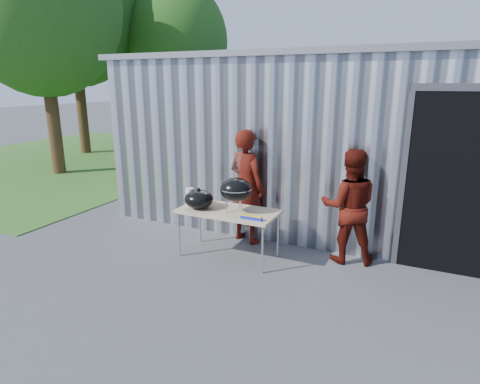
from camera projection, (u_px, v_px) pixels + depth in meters
The scene contains 14 objects.
ground at pixel (219, 284), 5.36m from camera, with size 80.00×80.00×0.00m, color #424245.
building at pixel (356, 134), 8.58m from camera, with size 8.20×6.20×3.10m.
grass_patch at pixel (75, 158), 14.29m from camera, with size 10.00×12.00×0.02m, color #2D591E.
tree_left at pixel (39, 3), 10.70m from camera, with size 4.32×4.32×7.16m.
tree_mid at pixel (71, 6), 14.00m from camera, with size 4.79×4.79×7.94m.
tree_far at pixel (177, 42), 14.81m from camera, with size 3.76×3.76×6.23m.
folding_table at pixel (228, 213), 6.05m from camera, with size 1.50×0.75×0.75m.
kettle_grill at pixel (236, 185), 5.85m from camera, with size 0.48×0.48×0.95m.
grill_lid at pixel (199, 199), 6.09m from camera, with size 0.44×0.44×0.32m.
paper_towels at pixel (190, 197), 6.22m from camera, with size 0.12×0.12×0.28m, color white.
white_tub at pixel (202, 200), 6.40m from camera, with size 0.20×0.15×0.10m, color white.
foil_box at pixel (251, 218), 5.61m from camera, with size 0.32×0.05×0.06m.
person_cook at pixel (246, 187), 6.61m from camera, with size 0.69×0.45×1.89m, color #440E07.
person_bystander at pixel (349, 206), 5.87m from camera, with size 0.83×0.65×1.70m, color #440E07.
Camera 1 is at (2.32, -4.26, 2.61)m, focal length 30.00 mm.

